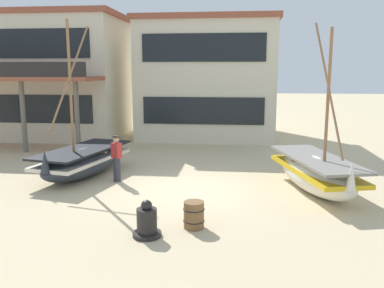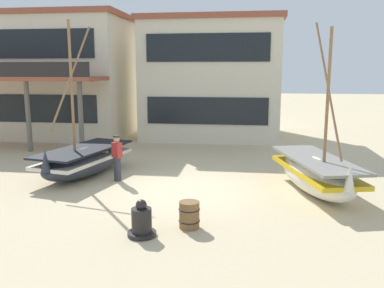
{
  "view_description": "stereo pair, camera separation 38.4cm",
  "coord_description": "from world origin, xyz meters",
  "px_view_note": "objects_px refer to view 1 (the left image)",
  "views": [
    {
      "loc": [
        1.6,
        -13.3,
        4.0
      ],
      "look_at": [
        0.0,
        1.0,
        1.4
      ],
      "focal_mm": 38.38,
      "sensor_mm": 36.0,
      "label": 1
    },
    {
      "loc": [
        1.98,
        -13.25,
        4.0
      ],
      "look_at": [
        0.0,
        1.0,
        1.4
      ],
      "focal_mm": 38.38,
      "sensor_mm": 36.0,
      "label": 2
    }
  ],
  "objects_px": {
    "fishing_boat_centre_large": "(316,172)",
    "harbor_building_annex": "(43,76)",
    "fisherman_by_hull": "(117,159)",
    "wooden_barrel": "(194,215)",
    "capstan_winch": "(147,222)",
    "harbor_building_main": "(208,79)",
    "fishing_boat_near_left": "(83,161)"
  },
  "relations": [
    {
      "from": "fishing_boat_centre_large",
      "to": "harbor_building_annex",
      "type": "distance_m",
      "value": 17.92
    },
    {
      "from": "fisherman_by_hull",
      "to": "wooden_barrel",
      "type": "height_order",
      "value": "fisherman_by_hull"
    },
    {
      "from": "capstan_winch",
      "to": "harbor_building_main",
      "type": "xyz_separation_m",
      "value": [
        0.27,
        15.93,
        3.14
      ]
    },
    {
      "from": "harbor_building_main",
      "to": "harbor_building_annex",
      "type": "bearing_deg",
      "value": -172.4
    },
    {
      "from": "fisherman_by_hull",
      "to": "harbor_building_main",
      "type": "relative_size",
      "value": 0.21
    },
    {
      "from": "fishing_boat_centre_large",
      "to": "wooden_barrel",
      "type": "xyz_separation_m",
      "value": [
        -3.68,
        -3.67,
        -0.3
      ]
    },
    {
      "from": "capstan_winch",
      "to": "harbor_building_annex",
      "type": "bearing_deg",
      "value": 123.35
    },
    {
      "from": "wooden_barrel",
      "to": "fishing_boat_near_left",
      "type": "bearing_deg",
      "value": 135.26
    },
    {
      "from": "fishing_boat_centre_large",
      "to": "fisherman_by_hull",
      "type": "distance_m",
      "value": 6.96
    },
    {
      "from": "wooden_barrel",
      "to": "fishing_boat_centre_large",
      "type": "bearing_deg",
      "value": 44.95
    },
    {
      "from": "wooden_barrel",
      "to": "harbor_building_main",
      "type": "relative_size",
      "value": 0.09
    },
    {
      "from": "wooden_barrel",
      "to": "harbor_building_main",
      "type": "bearing_deg",
      "value": 93.01
    },
    {
      "from": "wooden_barrel",
      "to": "harbor_building_main",
      "type": "xyz_separation_m",
      "value": [
        -0.8,
        15.27,
        3.14
      ]
    },
    {
      "from": "fishing_boat_centre_large",
      "to": "capstan_winch",
      "type": "xyz_separation_m",
      "value": [
        -4.76,
        -4.34,
        -0.29
      ]
    },
    {
      "from": "capstan_winch",
      "to": "wooden_barrel",
      "type": "xyz_separation_m",
      "value": [
        1.08,
        0.66,
        -0.0
      ]
    },
    {
      "from": "harbor_building_main",
      "to": "fisherman_by_hull",
      "type": "bearing_deg",
      "value": -102.43
    },
    {
      "from": "fishing_boat_centre_large",
      "to": "wooden_barrel",
      "type": "height_order",
      "value": "fishing_boat_centre_large"
    },
    {
      "from": "fishing_boat_near_left",
      "to": "harbor_building_annex",
      "type": "bearing_deg",
      "value": 122.74
    },
    {
      "from": "fishing_boat_near_left",
      "to": "capstan_winch",
      "type": "relative_size",
      "value": 6.24
    },
    {
      "from": "fishing_boat_centre_large",
      "to": "harbor_building_annex",
      "type": "xyz_separation_m",
      "value": [
        -14.38,
        10.28,
        2.99
      ]
    },
    {
      "from": "fishing_boat_near_left",
      "to": "harbor_building_main",
      "type": "distance_m",
      "value": 11.64
    },
    {
      "from": "wooden_barrel",
      "to": "fisherman_by_hull",
      "type": "bearing_deg",
      "value": 128.13
    },
    {
      "from": "fishing_boat_near_left",
      "to": "harbor_building_main",
      "type": "bearing_deg",
      "value": 69.49
    },
    {
      "from": "fisherman_by_hull",
      "to": "harbor_building_main",
      "type": "xyz_separation_m",
      "value": [
        2.45,
        11.12,
        2.66
      ]
    },
    {
      "from": "fishing_boat_near_left",
      "to": "harbor_building_main",
      "type": "xyz_separation_m",
      "value": [
        3.95,
        10.56,
        2.89
      ]
    },
    {
      "from": "fishing_boat_near_left",
      "to": "fisherman_by_hull",
      "type": "distance_m",
      "value": 1.62
    },
    {
      "from": "capstan_winch",
      "to": "harbor_building_main",
      "type": "relative_size",
      "value": 0.11
    },
    {
      "from": "fishing_boat_centre_large",
      "to": "harbor_building_annex",
      "type": "height_order",
      "value": "harbor_building_annex"
    },
    {
      "from": "fisherman_by_hull",
      "to": "wooden_barrel",
      "type": "relative_size",
      "value": 2.41
    },
    {
      "from": "fishing_boat_near_left",
      "to": "fishing_boat_centre_large",
      "type": "distance_m",
      "value": 8.5
    },
    {
      "from": "capstan_winch",
      "to": "harbor_building_annex",
      "type": "height_order",
      "value": "harbor_building_annex"
    },
    {
      "from": "fishing_boat_near_left",
      "to": "fisherman_by_hull",
      "type": "bearing_deg",
      "value": -20.65
    }
  ]
}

